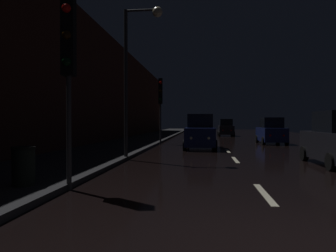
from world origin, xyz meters
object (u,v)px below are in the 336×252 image
(traffic_light_far_left, at_px, (160,96))
(car_distant_taillights, at_px, (226,128))
(streetlamp_overhead, at_px, (137,58))
(trash_bin_curbside, at_px, (23,166))
(traffic_light_near_left, at_px, (68,51))
(car_approaching_headlights, at_px, (200,133))
(car_parked_right_far, at_px, (271,132))

(traffic_light_far_left, xyz_separation_m, car_distant_taillights, (5.86, 14.54, -2.66))
(traffic_light_far_left, relative_size, streetlamp_overhead, 0.74)
(trash_bin_curbside, bearing_deg, streetlamp_overhead, 77.76)
(streetlamp_overhead, bearing_deg, car_distant_taillights, 77.04)
(traffic_light_near_left, distance_m, trash_bin_curbside, 2.96)
(traffic_light_far_left, bearing_deg, car_distant_taillights, 150.77)
(traffic_light_far_left, xyz_separation_m, streetlamp_overhead, (0.28, -9.71, 0.88))
(trash_bin_curbside, relative_size, car_approaching_headlights, 0.22)
(traffic_light_far_left, height_order, streetlamp_overhead, streetlamp_overhead)
(streetlamp_overhead, distance_m, car_distant_taillights, 25.14)
(trash_bin_curbside, bearing_deg, traffic_light_near_left, 15.64)
(car_parked_right_far, bearing_deg, car_approaching_headlights, 132.81)
(car_parked_right_far, bearing_deg, traffic_light_far_left, 100.00)
(streetlamp_overhead, relative_size, car_approaching_headlights, 1.56)
(traffic_light_near_left, distance_m, car_parked_right_far, 19.40)
(trash_bin_curbside, xyz_separation_m, car_parked_right_far, (9.45, 17.57, 0.30))
(streetlamp_overhead, xyz_separation_m, car_approaching_headlights, (2.71, 6.22, -3.47))
(traffic_light_near_left, xyz_separation_m, car_approaching_headlights, (3.09, 12.32, -2.41))
(car_parked_right_far, bearing_deg, trash_bin_curbside, 151.73)
(traffic_light_near_left, height_order, car_approaching_headlights, traffic_light_near_left)
(car_approaching_headlights, bearing_deg, car_distant_taillights, 170.93)
(traffic_light_far_left, bearing_deg, streetlamp_overhead, -5.62)
(streetlamp_overhead, xyz_separation_m, car_parked_right_far, (8.06, 11.19, -3.54))
(car_approaching_headlights, height_order, car_distant_taillights, car_approaching_headlights)
(streetlamp_overhead, xyz_separation_m, trash_bin_curbside, (-1.38, -6.38, -3.83))
(traffic_light_near_left, bearing_deg, trash_bin_curbside, -83.43)
(streetlamp_overhead, distance_m, car_approaching_headlights, 7.62)
(streetlamp_overhead, height_order, car_approaching_headlights, streetlamp_overhead)
(traffic_light_far_left, distance_m, trash_bin_curbside, 16.40)
(trash_bin_curbside, xyz_separation_m, car_distant_taillights, (6.97, 30.64, 0.30))
(traffic_light_near_left, relative_size, streetlamp_overhead, 0.71)
(car_distant_taillights, bearing_deg, traffic_light_near_left, 168.89)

